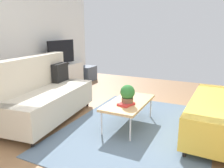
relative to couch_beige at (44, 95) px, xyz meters
The scene contains 14 objects.
ground_plane 1.47m from the couch_beige, 80.90° to the right, with size 7.68×7.68×0.00m, color #936B47.
area_rug 1.71m from the couch_beige, 77.97° to the right, with size 2.90×2.20×0.01m, color slate.
couch_beige is the anchor object (origin of this frame).
coffee_table 1.48m from the couch_beige, 74.45° to the right, with size 1.10×0.56×0.42m.
tv_console 2.13m from the couch_beige, 30.31° to the left, with size 1.40×0.44×0.64m, color silver.
tv 2.18m from the couch_beige, 29.84° to the left, with size 1.00×0.20×0.64m.
storage_trunk 3.10m from the couch_beige, 18.33° to the left, with size 0.52×0.40×0.44m, color #4C5666.
potted_plant 1.48m from the couch_beige, 79.68° to the right, with size 0.23×0.23×0.31m.
table_book_0 1.47m from the couch_beige, 81.66° to the right, with size 0.24×0.18×0.03m, color red.
vase_0 1.71m from the couch_beige, 41.83° to the left, with size 0.10×0.10×0.19m, color #4C72B2.
vase_1 1.83m from the couch_beige, 38.51° to the left, with size 0.10×0.10×0.20m, color #B24C4C.
bottle_0 1.91m from the couch_beige, 33.27° to the left, with size 0.06×0.06×0.22m, color #262626.
bottle_1 1.99m from the couch_beige, 31.59° to the left, with size 0.04×0.04×0.18m, color silver.
bottle_2 2.07m from the couch_beige, 30.24° to the left, with size 0.05×0.05×0.21m, color #262626.
Camera 1 is at (-3.00, -1.29, 1.56)m, focal length 35.41 mm.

